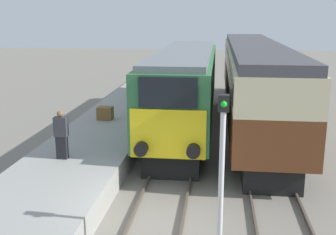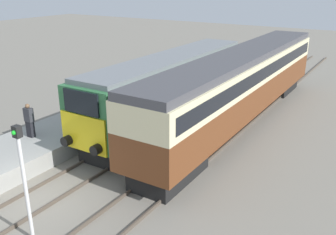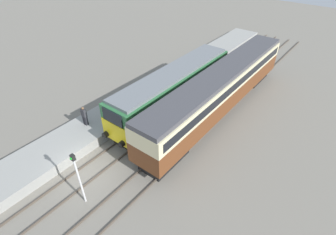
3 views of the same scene
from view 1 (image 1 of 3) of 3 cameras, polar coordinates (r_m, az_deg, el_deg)
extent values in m
plane|color=slate|center=(11.82, -1.65, -14.47)|extent=(120.00, 120.00, 0.00)
cube|color=gray|center=(19.63, -7.77, -1.70)|extent=(3.50, 50.00, 0.80)
cube|color=#4C4238|center=(16.42, -1.57, -5.89)|extent=(0.07, 60.00, 0.14)
cube|color=#4C4238|center=(16.28, 3.46, -6.08)|extent=(0.07, 60.00, 0.14)
cube|color=#4C4238|center=(16.30, 10.41, -6.27)|extent=(0.07, 60.00, 0.14)
cube|color=#4C4238|center=(16.46, 15.43, -6.35)|extent=(0.07, 60.00, 0.14)
cube|color=black|center=(16.45, 1.04, -4.26)|extent=(2.03, 4.00, 1.00)
cube|color=black|center=(25.30, 3.15, 2.12)|extent=(2.03, 4.00, 1.00)
cube|color=#2D6B3D|center=(20.47, 2.37, 4.68)|extent=(2.70, 14.16, 2.73)
cube|color=yellow|center=(13.65, -0.02, -2.27)|extent=(2.48, 0.10, 1.64)
cube|color=black|center=(13.34, -0.02, 3.40)|extent=(1.89, 0.10, 0.98)
cube|color=slate|center=(20.29, 2.41, 8.83)|extent=(2.38, 13.60, 0.24)
cylinder|color=black|center=(13.72, -3.66, -4.27)|extent=(0.44, 0.35, 0.44)
cylinder|color=black|center=(13.52, 3.46, -4.54)|extent=(0.44, 0.35, 0.44)
cube|color=black|center=(15.44, 13.33, -5.97)|extent=(1.89, 3.60, 0.95)
cube|color=black|center=(30.65, 10.19, 3.92)|extent=(1.89, 3.60, 0.95)
cube|color=brown|center=(22.71, 11.39, 3.76)|extent=(2.70, 20.10, 1.61)
cube|color=beige|center=(22.51, 11.56, 7.37)|extent=(2.71, 20.10, 1.27)
cube|color=black|center=(22.51, 11.56, 7.37)|extent=(2.75, 19.30, 0.70)
cube|color=#424247|center=(22.44, 11.66, 9.44)|extent=(2.48, 20.10, 0.36)
cube|color=black|center=(14.80, -14.15, -3.93)|extent=(0.36, 0.24, 0.79)
cube|color=#333338|center=(14.60, -14.32, -1.21)|extent=(0.44, 0.26, 0.66)
sphere|color=brown|center=(14.50, -14.42, 0.47)|extent=(0.22, 0.22, 0.22)
cylinder|color=silver|center=(9.52, 7.18, -9.80)|extent=(0.12, 0.12, 3.60)
cube|color=black|center=(8.92, 7.55, 1.95)|extent=(0.24, 0.20, 0.36)
sphere|color=green|center=(8.81, 7.56, 1.81)|extent=(0.14, 0.14, 0.14)
cube|color=brown|center=(19.94, -8.51, 0.59)|extent=(0.70, 0.56, 0.60)
camera|label=2|loc=(9.84, 85.17, 15.52)|focal=40.00mm
camera|label=3|loc=(13.76, 86.44, 38.79)|focal=28.00mm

